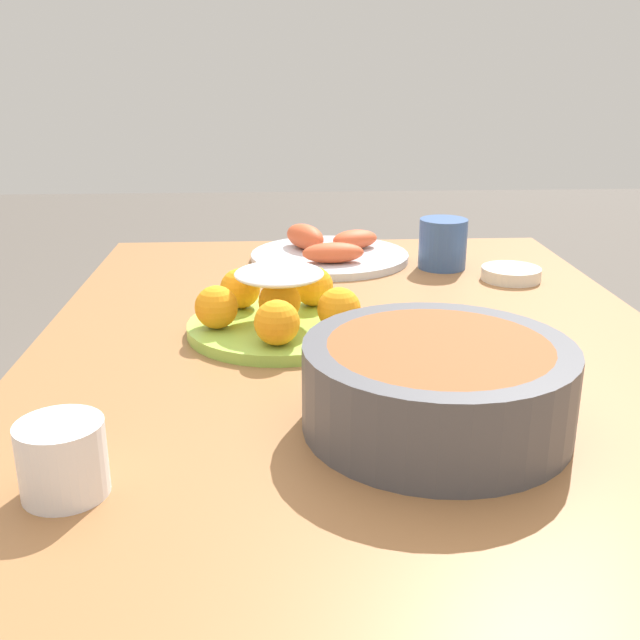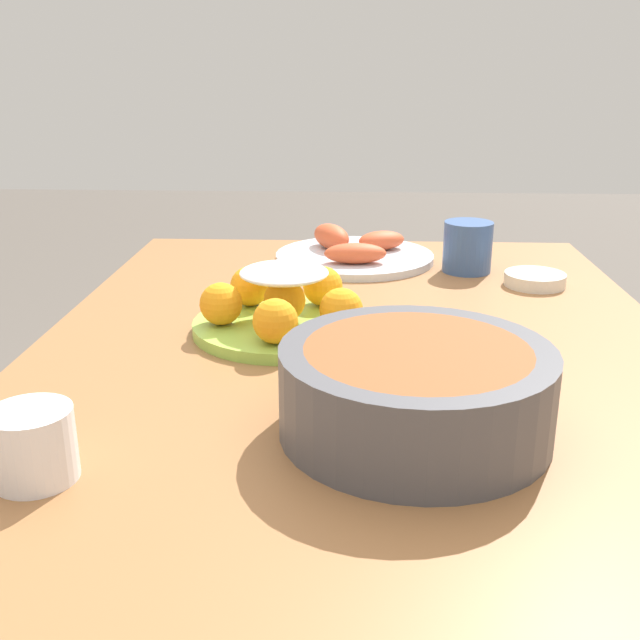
# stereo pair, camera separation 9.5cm
# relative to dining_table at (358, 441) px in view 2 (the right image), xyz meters

# --- Properties ---
(dining_table) EXTENTS (1.39, 0.88, 0.78)m
(dining_table) POSITION_rel_dining_table_xyz_m (0.00, 0.00, 0.00)
(dining_table) COLOR #936038
(dining_table) RESTS_ON ground_plane
(cake_plate) EXTENTS (0.26, 0.26, 0.10)m
(cake_plate) POSITION_rel_dining_table_xyz_m (-0.13, -0.11, 0.14)
(cake_plate) COLOR #99CC4C
(cake_plate) RESTS_ON dining_table
(serving_bowl) EXTENTS (0.28, 0.28, 0.09)m
(serving_bowl) POSITION_rel_dining_table_xyz_m (0.17, 0.06, 0.15)
(serving_bowl) COLOR #4C4C51
(serving_bowl) RESTS_ON dining_table
(sauce_bowl) EXTENTS (0.10, 0.10, 0.02)m
(sauce_bowl) POSITION_rel_dining_table_xyz_m (-0.38, 0.30, 0.11)
(sauce_bowl) COLOR silver
(sauce_bowl) RESTS_ON dining_table
(seafood_platter) EXTENTS (0.30, 0.30, 0.06)m
(seafood_platter) POSITION_rel_dining_table_xyz_m (-0.53, -0.01, 0.12)
(seafood_platter) COLOR silver
(seafood_platter) RESTS_ON dining_table
(cup_near) EXTENTS (0.08, 0.08, 0.07)m
(cup_near) POSITION_rel_dining_table_xyz_m (0.27, -0.30, 0.14)
(cup_near) COLOR white
(cup_near) RESTS_ON dining_table
(cup_far) EXTENTS (0.09, 0.09, 0.09)m
(cup_far) POSITION_rel_dining_table_xyz_m (-0.46, 0.19, 0.15)
(cup_far) COLOR #38568E
(cup_far) RESTS_ON dining_table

